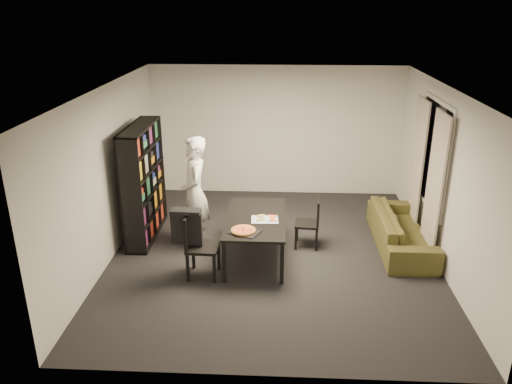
{
  "coord_description": "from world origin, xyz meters",
  "views": [
    {
      "loc": [
        0.09,
        -7.01,
        3.76
      ],
      "look_at": [
        -0.27,
        -0.01,
        1.05
      ],
      "focal_mm": 35.0,
      "sensor_mm": 36.0,
      "label": 1
    }
  ],
  "objects_px": {
    "pepperoni_pizza": "(243,230)",
    "chair_left": "(196,241)",
    "bookshelf": "(143,182)",
    "chair_right": "(312,220)",
    "dining_table": "(256,221)",
    "sofa": "(401,230)",
    "baking_tray": "(245,232)",
    "person": "(195,193)"
  },
  "relations": [
    {
      "from": "pepperoni_pizza",
      "to": "chair_left",
      "type": "bearing_deg",
      "value": -173.86
    },
    {
      "from": "person",
      "to": "chair_left",
      "type": "bearing_deg",
      "value": -5.88
    },
    {
      "from": "chair_left",
      "to": "pepperoni_pizza",
      "type": "relative_size",
      "value": 2.74
    },
    {
      "from": "chair_left",
      "to": "sofa",
      "type": "distance_m",
      "value": 3.34
    },
    {
      "from": "person",
      "to": "sofa",
      "type": "xyz_separation_m",
      "value": [
        3.32,
        0.12,
        -0.62
      ]
    },
    {
      "from": "baking_tray",
      "to": "sofa",
      "type": "distance_m",
      "value": 2.68
    },
    {
      "from": "dining_table",
      "to": "sofa",
      "type": "height_order",
      "value": "dining_table"
    },
    {
      "from": "chair_right",
      "to": "person",
      "type": "xyz_separation_m",
      "value": [
        -1.87,
        -0.06,
        0.44
      ]
    },
    {
      "from": "person",
      "to": "pepperoni_pizza",
      "type": "xyz_separation_m",
      "value": [
        0.83,
        -0.89,
        -0.21
      ]
    },
    {
      "from": "chair_left",
      "to": "pepperoni_pizza",
      "type": "height_order",
      "value": "chair_left"
    },
    {
      "from": "dining_table",
      "to": "pepperoni_pizza",
      "type": "bearing_deg",
      "value": -106.17
    },
    {
      "from": "chair_left",
      "to": "person",
      "type": "relative_size",
      "value": 0.53
    },
    {
      "from": "pepperoni_pizza",
      "to": "baking_tray",
      "type": "bearing_deg",
      "value": -11.88
    },
    {
      "from": "bookshelf",
      "to": "chair_left",
      "type": "relative_size",
      "value": 1.98
    },
    {
      "from": "bookshelf",
      "to": "chair_left",
      "type": "bearing_deg",
      "value": -50.35
    },
    {
      "from": "bookshelf",
      "to": "dining_table",
      "type": "xyz_separation_m",
      "value": [
        1.89,
        -0.71,
        -0.33
      ]
    },
    {
      "from": "chair_left",
      "to": "chair_right",
      "type": "relative_size",
      "value": 1.17
    },
    {
      "from": "chair_left",
      "to": "pepperoni_pizza",
      "type": "xyz_separation_m",
      "value": [
        0.67,
        0.07,
        0.16
      ]
    },
    {
      "from": "baking_tray",
      "to": "pepperoni_pizza",
      "type": "relative_size",
      "value": 1.14
    },
    {
      "from": "chair_right",
      "to": "person",
      "type": "bearing_deg",
      "value": -83.14
    },
    {
      "from": "chair_left",
      "to": "chair_right",
      "type": "xyz_separation_m",
      "value": [
        1.7,
        1.01,
        -0.08
      ]
    },
    {
      "from": "dining_table",
      "to": "sofa",
      "type": "xyz_separation_m",
      "value": [
        2.33,
        0.49,
        -0.32
      ]
    },
    {
      "from": "dining_table",
      "to": "chair_right",
      "type": "bearing_deg",
      "value": 25.65
    },
    {
      "from": "dining_table",
      "to": "chair_left",
      "type": "distance_m",
      "value": 1.01
    },
    {
      "from": "dining_table",
      "to": "pepperoni_pizza",
      "type": "height_order",
      "value": "pepperoni_pizza"
    },
    {
      "from": "chair_right",
      "to": "baking_tray",
      "type": "xyz_separation_m",
      "value": [
        -1.01,
        -0.95,
        0.21
      ]
    },
    {
      "from": "baking_tray",
      "to": "pepperoni_pizza",
      "type": "distance_m",
      "value": 0.03
    },
    {
      "from": "baking_tray",
      "to": "sofa",
      "type": "relative_size",
      "value": 0.2
    },
    {
      "from": "chair_left",
      "to": "person",
      "type": "height_order",
      "value": "person"
    },
    {
      "from": "bookshelf",
      "to": "chair_left",
      "type": "xyz_separation_m",
      "value": [
        1.07,
        -1.29,
        -0.4
      ]
    },
    {
      "from": "pepperoni_pizza",
      "to": "sofa",
      "type": "height_order",
      "value": "pepperoni_pizza"
    },
    {
      "from": "person",
      "to": "pepperoni_pizza",
      "type": "height_order",
      "value": "person"
    },
    {
      "from": "chair_right",
      "to": "baking_tray",
      "type": "distance_m",
      "value": 1.4
    },
    {
      "from": "chair_right",
      "to": "pepperoni_pizza",
      "type": "bearing_deg",
      "value": -42.59
    },
    {
      "from": "bookshelf",
      "to": "chair_right",
      "type": "distance_m",
      "value": 2.83
    },
    {
      "from": "dining_table",
      "to": "chair_right",
      "type": "height_order",
      "value": "chair_right"
    },
    {
      "from": "dining_table",
      "to": "person",
      "type": "distance_m",
      "value": 1.09
    },
    {
      "from": "chair_left",
      "to": "person",
      "type": "bearing_deg",
      "value": 12.41
    },
    {
      "from": "bookshelf",
      "to": "pepperoni_pizza",
      "type": "bearing_deg",
      "value": -35.09
    },
    {
      "from": "dining_table",
      "to": "baking_tray",
      "type": "distance_m",
      "value": 0.54
    },
    {
      "from": "chair_right",
      "to": "pepperoni_pizza",
      "type": "distance_m",
      "value": 1.42
    },
    {
      "from": "chair_right",
      "to": "sofa",
      "type": "height_order",
      "value": "chair_right"
    }
  ]
}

